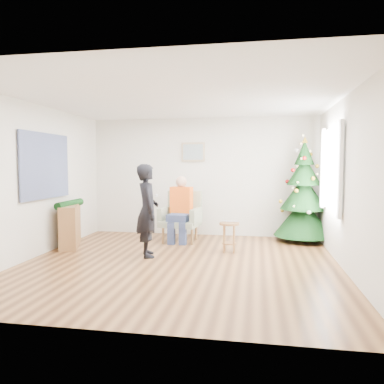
% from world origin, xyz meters
% --- Properties ---
extents(floor, '(5.00, 5.00, 0.00)m').
position_xyz_m(floor, '(0.00, 0.00, 0.00)').
color(floor, brown).
rests_on(floor, ground).
extents(ceiling, '(5.00, 5.00, 0.00)m').
position_xyz_m(ceiling, '(0.00, 0.00, 2.60)').
color(ceiling, white).
rests_on(ceiling, wall_back).
extents(wall_back, '(5.00, 0.00, 5.00)m').
position_xyz_m(wall_back, '(0.00, 2.50, 1.30)').
color(wall_back, silver).
rests_on(wall_back, floor).
extents(wall_front, '(5.00, 0.00, 5.00)m').
position_xyz_m(wall_front, '(0.00, -2.50, 1.30)').
color(wall_front, silver).
rests_on(wall_front, floor).
extents(wall_left, '(0.00, 5.00, 5.00)m').
position_xyz_m(wall_left, '(-2.50, 0.00, 1.30)').
color(wall_left, silver).
rests_on(wall_left, floor).
extents(wall_right, '(0.00, 5.00, 5.00)m').
position_xyz_m(wall_right, '(2.50, 0.00, 1.30)').
color(wall_right, silver).
rests_on(wall_right, floor).
extents(window_panel, '(0.04, 1.30, 1.40)m').
position_xyz_m(window_panel, '(2.47, 1.00, 1.50)').
color(window_panel, white).
rests_on(window_panel, wall_right).
extents(curtains, '(0.05, 1.75, 1.50)m').
position_xyz_m(curtains, '(2.44, 1.00, 1.50)').
color(curtains, white).
rests_on(curtains, wall_right).
extents(christmas_tree, '(1.18, 1.18, 2.14)m').
position_xyz_m(christmas_tree, '(2.15, 2.15, 0.96)').
color(christmas_tree, '#3F2816').
rests_on(christmas_tree, floor).
extents(stool, '(0.36, 0.36, 0.54)m').
position_xyz_m(stool, '(0.72, 0.91, 0.27)').
color(stool, brown).
rests_on(stool, floor).
extents(laptop, '(0.30, 0.20, 0.02)m').
position_xyz_m(laptop, '(0.72, 0.91, 0.55)').
color(laptop, silver).
rests_on(laptop, stool).
extents(armchair, '(0.86, 0.81, 1.02)m').
position_xyz_m(armchair, '(-0.32, 1.73, 0.38)').
color(armchair, gray).
rests_on(armchair, floor).
extents(seated_person, '(0.47, 0.66, 1.33)m').
position_xyz_m(seated_person, '(-0.33, 1.68, 0.69)').
color(seated_person, navy).
rests_on(seated_person, armchair).
extents(standing_man, '(0.57, 0.68, 1.58)m').
position_xyz_m(standing_man, '(-0.63, 0.37, 0.79)').
color(standing_man, black).
rests_on(standing_man, floor).
extents(game_controller, '(0.08, 0.13, 0.04)m').
position_xyz_m(game_controller, '(-0.46, 0.34, 1.06)').
color(game_controller, white).
rests_on(game_controller, standing_man).
extents(console, '(0.64, 1.04, 0.80)m').
position_xyz_m(console, '(-2.33, 0.87, 0.40)').
color(console, brown).
rests_on(console, floor).
extents(garland, '(0.14, 0.90, 0.14)m').
position_xyz_m(garland, '(-2.33, 0.87, 0.82)').
color(garland, black).
rests_on(garland, console).
extents(tapestry, '(0.03, 1.50, 1.15)m').
position_xyz_m(tapestry, '(-2.46, 0.30, 1.55)').
color(tapestry, black).
rests_on(tapestry, wall_left).
extents(framed_picture, '(0.52, 0.05, 0.42)m').
position_xyz_m(framed_picture, '(-0.20, 2.46, 1.85)').
color(framed_picture, tan).
rests_on(framed_picture, wall_back).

